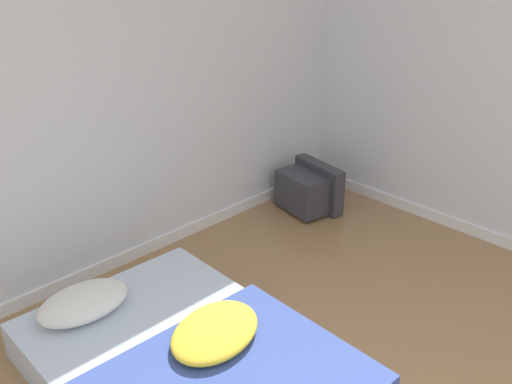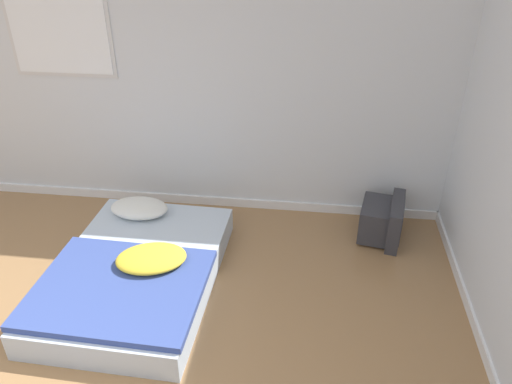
{
  "view_description": "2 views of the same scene",
  "coord_description": "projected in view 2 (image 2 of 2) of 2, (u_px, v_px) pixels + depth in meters",
  "views": [
    {
      "loc": [
        -1.06,
        -0.14,
        2.18
      ],
      "look_at": [
        1.21,
        2.16,
        0.66
      ],
      "focal_mm": 40.0,
      "sensor_mm": 36.0,
      "label": 1
    },
    {
      "loc": [
        1.59,
        -1.27,
        2.69
      ],
      "look_at": [
        1.17,
        2.16,
        0.66
      ],
      "focal_mm": 35.0,
      "sensor_mm": 36.0,
      "label": 2
    }
  ],
  "objects": [
    {
      "name": "mattress_bed",
      "position": [
        137.0,
        271.0,
        3.96
      ],
      "size": [
        1.26,
        1.8,
        0.36
      ],
      "color": "silver",
      "rests_on": "ground_plane"
    },
    {
      "name": "wall_back",
      "position": [
        139.0,
        77.0,
        4.53
      ],
      "size": [
        8.08,
        0.08,
        2.6
      ],
      "color": "silver",
      "rests_on": "ground_plane"
    },
    {
      "name": "crt_tv",
      "position": [
        383.0,
        220.0,
        4.51
      ],
      "size": [
        0.44,
        0.53,
        0.39
      ],
      "color": "#333338",
      "rests_on": "ground_plane"
    }
  ]
}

